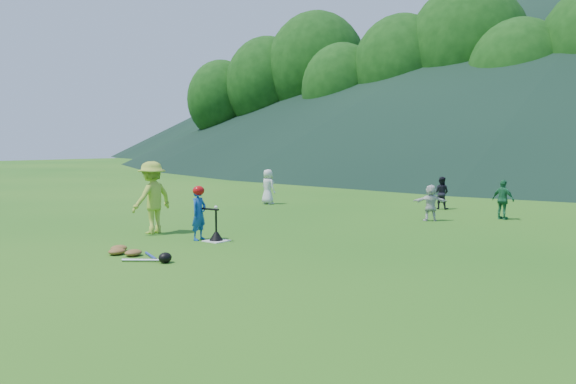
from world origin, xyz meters
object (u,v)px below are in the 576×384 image
object	(u,v)px
home_plate	(216,241)
batting_tee	(216,235)
fielder_c	(503,200)
fielder_a	(268,187)
batter_child	(199,214)
equipment_pile	(133,253)
adult_coach	(152,198)
fielder_b	(441,193)
fielder_d	(431,203)

from	to	relation	value
home_plate	batting_tee	world-z (taller)	batting_tee
fielder_c	batting_tee	xyz separation A→B (m)	(-3.74, -7.41, -0.42)
fielder_a	fielder_c	bearing A→B (deg)	-162.11
batter_child	equipment_pile	world-z (taller)	batter_child
fielder_a	home_plate	bearing A→B (deg)	131.96
home_plate	fielder_a	distance (m)	7.50
adult_coach	fielder_b	xyz separation A→B (m)	(3.33, 8.85, -0.32)
fielder_a	fielder_c	xyz separation A→B (m)	(7.69, 1.05, -0.05)
batter_child	batting_tee	size ratio (longest dim) A/B	1.71
home_plate	fielder_b	world-z (taller)	fielder_b
fielder_c	home_plate	bearing A→B (deg)	77.80
batting_tee	equipment_pile	xyz separation A→B (m)	(-0.07, -2.11, -0.06)
adult_coach	fielder_a	size ratio (longest dim) A/B	1.40
home_plate	batting_tee	size ratio (longest dim) A/B	0.66
fielder_c	equipment_pile	distance (m)	10.26
home_plate	equipment_pile	distance (m)	2.11
fielder_d	equipment_pile	bearing A→B (deg)	37.68
fielder_d	equipment_pile	xyz separation A→B (m)	(-2.35, -7.99, -0.43)
batter_child	fielder_b	world-z (taller)	batter_child
fielder_c	batter_child	bearing A→B (deg)	75.70
home_plate	fielder_d	size ratio (longest dim) A/B	0.45
adult_coach	fielder_a	world-z (taller)	adult_coach
home_plate	batting_tee	bearing A→B (deg)	0.00
batting_tee	fielder_c	bearing A→B (deg)	63.23
fielder_b	equipment_pile	distance (m)	10.88
batter_child	adult_coach	xyz separation A→B (m)	(-1.53, -0.06, 0.26)
adult_coach	fielder_d	bearing A→B (deg)	140.85
fielder_a	batting_tee	world-z (taller)	fielder_a
fielder_d	fielder_a	bearing A→B (deg)	-40.25
fielder_a	fielder_c	distance (m)	7.76
adult_coach	fielder_c	world-z (taller)	adult_coach
batter_child	fielder_c	xyz separation A→B (m)	(4.15, 7.52, -0.03)
batter_child	fielder_d	world-z (taller)	batter_child
batter_child	fielder_a	size ratio (longest dim) A/B	0.96
fielder_c	equipment_pile	world-z (taller)	fielder_c
home_plate	batter_child	world-z (taller)	batter_child
fielder_c	fielder_d	bearing A→B (deg)	60.89
adult_coach	fielder_b	distance (m)	9.46
fielder_b	batting_tee	size ratio (longest dim) A/B	1.54
batter_child	fielder_b	bearing A→B (deg)	-21.30
home_plate	fielder_c	size ratio (longest dim) A/B	0.41
adult_coach	fielder_b	bearing A→B (deg)	155.08
home_plate	batter_child	bearing A→B (deg)	-163.96
fielder_d	equipment_pile	size ratio (longest dim) A/B	0.55
home_plate	fielder_b	bearing A→B (deg)	80.89
batter_child	fielder_c	distance (m)	8.59
adult_coach	fielder_c	xyz separation A→B (m)	(5.68, 7.59, -0.29)
fielder_b	home_plate	bearing A→B (deg)	75.07
batter_child	fielder_a	bearing A→B (deg)	18.98
fielder_a	fielder_b	size ratio (longest dim) A/B	1.16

